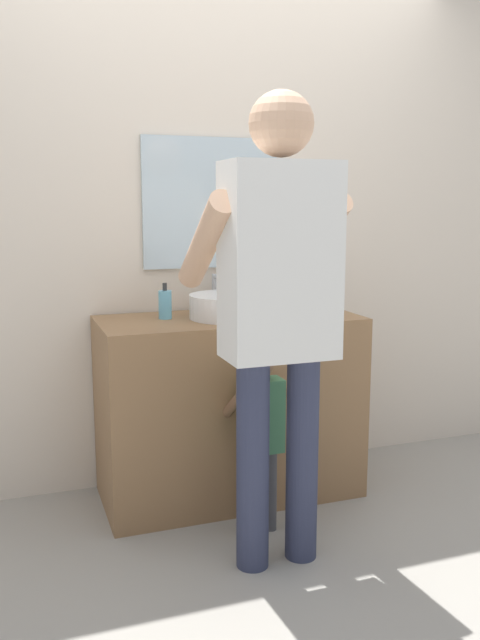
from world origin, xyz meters
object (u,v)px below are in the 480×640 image
Objects in this scene: soap_bottle at (165,304)px; child_toddler at (260,426)px; toothbrush_cup at (295,301)px; adult_parent at (278,291)px.

child_toddler is at bearing -58.04° from soap_bottle.
toothbrush_cup is 1.25× the size of soap_bottle.
adult_parent reaches higher than soap_bottle.
adult_parent is at bearing -119.09° from toothbrush_cup.
toothbrush_cup is 0.12× the size of adult_parent.
adult_parent reaches higher than toothbrush_cup.
soap_bottle is at bearing 110.56° from adult_parent.
adult_parent is (0.26, -0.70, 0.13)m from soap_bottle.
soap_bottle is 0.09× the size of adult_parent.
adult_parent is (-0.03, -0.23, 0.60)m from child_toddler.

